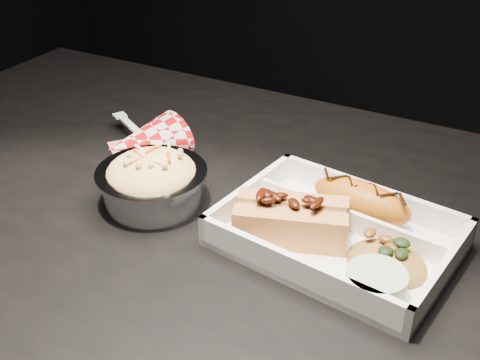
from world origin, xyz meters
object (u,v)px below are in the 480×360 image
foil_coleslaw_cup (152,180)px  dining_table (208,281)px  hotdog (291,218)px  napkin_fork (144,141)px  food_tray (337,237)px  fried_pastry (361,200)px

foil_coleslaw_cup → dining_table: bearing=-4.8°
hotdog → napkin_fork: (-0.27, 0.10, -0.02)m
food_tray → fried_pastry: (0.01, 0.05, 0.02)m
fried_pastry → napkin_fork: (-0.33, 0.02, -0.01)m
dining_table → foil_coleslaw_cup: bearing=175.2°
dining_table → fried_pastry: 0.22m
fried_pastry → napkin_fork: bearing=176.0°
dining_table → hotdog: hotdog is taller
fried_pastry → hotdog: (-0.06, -0.07, 0.00)m
food_tray → foil_coleslaw_cup: (-0.23, -0.03, 0.02)m
foil_coleslaw_cup → napkin_fork: 0.14m
hotdog → foil_coleslaw_cup: foil_coleslaw_cup is taller
fried_pastry → hotdog: hotdog is taller
hotdog → napkin_fork: 0.29m
food_tray → hotdog: hotdog is taller
fried_pastry → hotdog: size_ratio=0.90×
food_tray → napkin_fork: napkin_fork is taller
dining_table → fried_pastry: (0.16, 0.09, 0.12)m
food_tray → fried_pastry: 0.06m
fried_pastry → hotdog: 0.09m
napkin_fork → hotdog: bearing=9.7°
dining_table → food_tray: 0.19m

